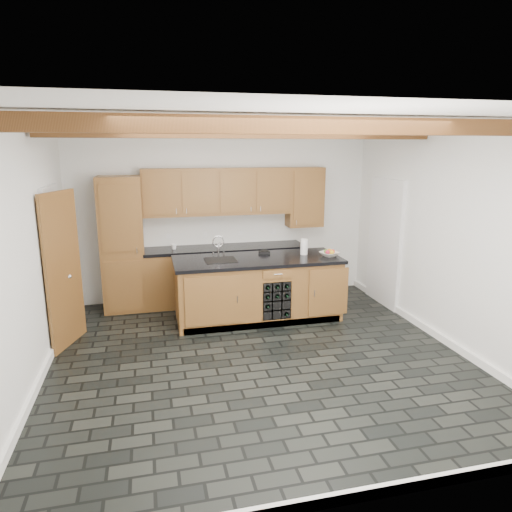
{
  "coord_description": "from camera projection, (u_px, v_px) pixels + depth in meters",
  "views": [
    {
      "loc": [
        -1.23,
        -5.06,
        2.51
      ],
      "look_at": [
        0.16,
        0.8,
        1.08
      ],
      "focal_mm": 32.0,
      "sensor_mm": 36.0,
      "label": 1
    }
  ],
  "objects": [
    {
      "name": "island",
      "position": [
        258.0,
        288.0,
        6.82
      ],
      "size": [
        2.48,
        0.96,
        0.93
      ],
      "color": "brown",
      "rests_on": "ground"
    },
    {
      "name": "room_shell",
      "position": [
        242.0,
        228.0,
        5.77
      ],
      "size": [
        5.01,
        5.0,
        5.0
      ],
      "color": "white",
      "rests_on": "ground"
    },
    {
      "name": "back_cabinetry",
      "position": [
        204.0,
        244.0,
        7.45
      ],
      "size": [
        3.65,
        0.62,
        2.2
      ],
      "color": "brown",
      "rests_on": "ground"
    },
    {
      "name": "ground",
      "position": [
        258.0,
        356.0,
        5.64
      ],
      "size": [
        5.0,
        5.0,
        0.0
      ],
      "primitive_type": "plane",
      "color": "black",
      "rests_on": "ground"
    },
    {
      "name": "paper_towel",
      "position": [
        304.0,
        247.0,
        6.93
      ],
      "size": [
        0.11,
        0.11,
        0.24
      ],
      "primitive_type": "cylinder",
      "color": "white",
      "rests_on": "island"
    },
    {
      "name": "fruit_cluster",
      "position": [
        329.0,
        252.0,
        6.82
      ],
      "size": [
        0.16,
        0.17,
        0.07
      ],
      "color": "red",
      "rests_on": "fruit_bowl"
    },
    {
      "name": "faucet",
      "position": [
        220.0,
        257.0,
        6.63
      ],
      "size": [
        0.45,
        0.4,
        0.34
      ],
      "color": "black",
      "rests_on": "island"
    },
    {
      "name": "mug",
      "position": [
        174.0,
        247.0,
        7.3
      ],
      "size": [
        0.1,
        0.1,
        0.09
      ],
      "primitive_type": "imported",
      "rotation": [
        0.0,
        0.0,
        0.13
      ],
      "color": "white",
      "rests_on": "back_cabinetry"
    },
    {
      "name": "fruit_bowl",
      "position": [
        329.0,
        254.0,
        6.83
      ],
      "size": [
        0.36,
        0.36,
        0.07
      ],
      "primitive_type": "imported",
      "rotation": [
        0.0,
        0.0,
        0.41
      ],
      "color": "beige",
      "rests_on": "island"
    },
    {
      "name": "kitchen_scale",
      "position": [
        264.0,
        252.0,
        7.0
      ],
      "size": [
        0.2,
        0.14,
        0.05
      ],
      "rotation": [
        0.0,
        0.0,
        -0.22
      ],
      "color": "black",
      "rests_on": "island"
    }
  ]
}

